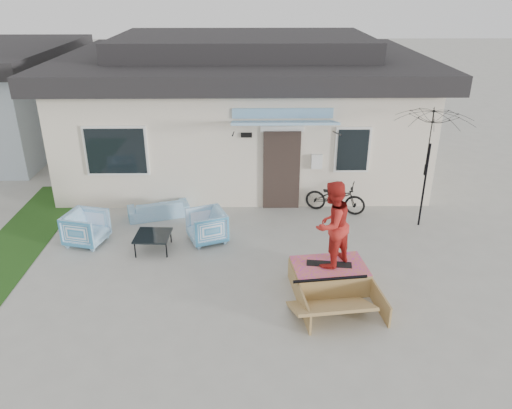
{
  "coord_description": "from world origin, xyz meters",
  "views": [
    {
      "loc": [
        0.16,
        -7.62,
        5.59
      ],
      "look_at": [
        0.3,
        1.8,
        1.3
      ],
      "focal_mm": 35.0,
      "sensor_mm": 36.0,
      "label": 1
    }
  ],
  "objects_px": {
    "armchair_left": "(86,227)",
    "bicycle": "(336,194)",
    "loveseat": "(158,206)",
    "skateboard": "(329,263)",
    "skate_ramp": "(329,276)",
    "skater": "(332,223)",
    "patio_umbrella": "(428,158)",
    "armchair_right": "(207,225)",
    "coffee_table": "(153,242)"
  },
  "relations": [
    {
      "from": "armchair_left",
      "to": "bicycle",
      "type": "bearing_deg",
      "value": -60.5
    },
    {
      "from": "loveseat",
      "to": "skateboard",
      "type": "xyz_separation_m",
      "value": [
        3.88,
        -3.21,
        0.2
      ]
    },
    {
      "from": "loveseat",
      "to": "skate_ramp",
      "type": "bearing_deg",
      "value": 122.9
    },
    {
      "from": "skate_ramp",
      "to": "loveseat",
      "type": "bearing_deg",
      "value": 133.02
    },
    {
      "from": "bicycle",
      "to": "skater",
      "type": "distance_m",
      "value": 3.6
    },
    {
      "from": "armchair_left",
      "to": "patio_umbrella",
      "type": "bearing_deg",
      "value": -69.65
    },
    {
      "from": "armchair_right",
      "to": "bicycle",
      "type": "relative_size",
      "value": 0.53
    },
    {
      "from": "skate_ramp",
      "to": "skateboard",
      "type": "distance_m",
      "value": 0.27
    },
    {
      "from": "skater",
      "to": "coffee_table",
      "type": "bearing_deg",
      "value": -65.06
    },
    {
      "from": "coffee_table",
      "to": "skate_ramp",
      "type": "distance_m",
      "value": 4.02
    },
    {
      "from": "skater",
      "to": "loveseat",
      "type": "bearing_deg",
      "value": -82.99
    },
    {
      "from": "patio_umbrella",
      "to": "skate_ramp",
      "type": "bearing_deg",
      "value": -134.59
    },
    {
      "from": "coffee_table",
      "to": "bicycle",
      "type": "distance_m",
      "value": 4.81
    },
    {
      "from": "loveseat",
      "to": "skate_ramp",
      "type": "relative_size",
      "value": 0.8
    },
    {
      "from": "armchair_left",
      "to": "skater",
      "type": "xyz_separation_m",
      "value": [
        5.29,
        -1.82,
        0.97
      ]
    },
    {
      "from": "loveseat",
      "to": "armchair_right",
      "type": "height_order",
      "value": "armchair_right"
    },
    {
      "from": "skater",
      "to": "armchair_left",
      "type": "bearing_deg",
      "value": -62.35
    },
    {
      "from": "loveseat",
      "to": "bicycle",
      "type": "bearing_deg",
      "value": 165.51
    },
    {
      "from": "armchair_right",
      "to": "patio_umbrella",
      "type": "xyz_separation_m",
      "value": [
        5.19,
        0.75,
        1.33
      ]
    },
    {
      "from": "patio_umbrella",
      "to": "skate_ramp",
      "type": "height_order",
      "value": "patio_umbrella"
    },
    {
      "from": "armchair_left",
      "to": "patio_umbrella",
      "type": "relative_size",
      "value": 0.37
    },
    {
      "from": "armchair_left",
      "to": "skateboard",
      "type": "height_order",
      "value": "armchair_left"
    },
    {
      "from": "bicycle",
      "to": "armchair_right",
      "type": "bearing_deg",
      "value": 135.16
    },
    {
      "from": "loveseat",
      "to": "skater",
      "type": "height_order",
      "value": "skater"
    },
    {
      "from": "armchair_right",
      "to": "skateboard",
      "type": "height_order",
      "value": "armchair_right"
    },
    {
      "from": "armchair_left",
      "to": "bicycle",
      "type": "height_order",
      "value": "bicycle"
    },
    {
      "from": "coffee_table",
      "to": "bicycle",
      "type": "xyz_separation_m",
      "value": [
        4.39,
        1.94,
        0.31
      ]
    },
    {
      "from": "loveseat",
      "to": "coffee_table",
      "type": "height_order",
      "value": "loveseat"
    },
    {
      "from": "loveseat",
      "to": "armchair_right",
      "type": "relative_size",
      "value": 1.84
    },
    {
      "from": "patio_umbrella",
      "to": "loveseat",
      "type": "bearing_deg",
      "value": 174.96
    },
    {
      "from": "patio_umbrella",
      "to": "skater",
      "type": "height_order",
      "value": "skater"
    },
    {
      "from": "bicycle",
      "to": "skateboard",
      "type": "height_order",
      "value": "bicycle"
    },
    {
      "from": "loveseat",
      "to": "skateboard",
      "type": "height_order",
      "value": "loveseat"
    },
    {
      "from": "bicycle",
      "to": "patio_umbrella",
      "type": "distance_m",
      "value": 2.46
    },
    {
      "from": "coffee_table",
      "to": "skater",
      "type": "distance_m",
      "value": 4.17
    },
    {
      "from": "skate_ramp",
      "to": "skater",
      "type": "xyz_separation_m",
      "value": [
        -0.01,
        0.05,
        1.15
      ]
    },
    {
      "from": "armchair_right",
      "to": "bicycle",
      "type": "height_order",
      "value": "bicycle"
    },
    {
      "from": "armchair_right",
      "to": "skate_ramp",
      "type": "bearing_deg",
      "value": 31.57
    },
    {
      "from": "loveseat",
      "to": "skate_ramp",
      "type": "xyz_separation_m",
      "value": [
        3.88,
        -3.26,
        -0.06
      ]
    },
    {
      "from": "loveseat",
      "to": "armchair_right",
      "type": "xyz_separation_m",
      "value": [
        1.34,
        -1.32,
        0.12
      ]
    },
    {
      "from": "armchair_right",
      "to": "patio_umbrella",
      "type": "distance_m",
      "value": 5.41
    },
    {
      "from": "armchair_right",
      "to": "skate_ramp",
      "type": "distance_m",
      "value": 3.2
    },
    {
      "from": "coffee_table",
      "to": "bicycle",
      "type": "bearing_deg",
      "value": 23.87
    },
    {
      "from": "bicycle",
      "to": "coffee_table",
      "type": "bearing_deg",
      "value": 133.6
    },
    {
      "from": "skater",
      "to": "armchair_right",
      "type": "bearing_deg",
      "value": -80.0
    },
    {
      "from": "patio_umbrella",
      "to": "skater",
      "type": "relative_size",
      "value": 1.33
    },
    {
      "from": "coffee_table",
      "to": "skateboard",
      "type": "bearing_deg",
      "value": -21.69
    },
    {
      "from": "skate_ramp",
      "to": "bicycle",
      "type": "bearing_deg",
      "value": 72.06
    },
    {
      "from": "bicycle",
      "to": "skate_ramp",
      "type": "distance_m",
      "value": 3.54
    },
    {
      "from": "bicycle",
      "to": "skater",
      "type": "height_order",
      "value": "skater"
    }
  ]
}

